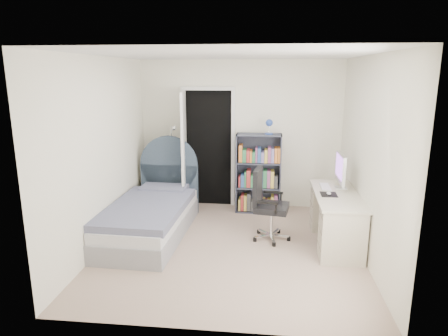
# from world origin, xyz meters

# --- Properties ---
(room_shell) EXTENTS (3.50, 3.70, 2.60)m
(room_shell) POSITION_xyz_m (0.00, 0.00, 1.25)
(room_shell) COLOR gray
(room_shell) RESTS_ON ground
(door) EXTENTS (0.92, 0.82, 2.06)m
(door) POSITION_xyz_m (-0.78, 1.51, 1.03)
(door) COLOR black
(door) RESTS_ON ground
(bed) EXTENTS (1.07, 2.14, 1.29)m
(bed) POSITION_xyz_m (-1.17, 0.35, 0.29)
(bed) COLOR gray
(bed) RESTS_ON ground
(nightstand) EXTENTS (0.40, 0.40, 0.59)m
(nightstand) POSITION_xyz_m (-1.48, 1.60, 0.39)
(nightstand) COLOR #DECC88
(nightstand) RESTS_ON ground
(floor_lamp) EXTENTS (0.21, 0.21, 1.45)m
(floor_lamp) POSITION_xyz_m (-1.10, 1.43, 0.59)
(floor_lamp) COLOR silver
(floor_lamp) RESTS_ON ground
(bookcase) EXTENTS (0.74, 0.32, 1.57)m
(bookcase) POSITION_xyz_m (0.34, 1.48, 0.61)
(bookcase) COLOR #3A3E4F
(bookcase) RESTS_ON ground
(desk) EXTENTS (0.58, 1.46, 1.19)m
(desk) POSITION_xyz_m (1.41, 0.30, 0.39)
(desk) COLOR beige
(desk) RESTS_ON ground
(office_chair) EXTENTS (0.54, 0.56, 1.02)m
(office_chair) POSITION_xyz_m (0.46, 0.35, 0.56)
(office_chair) COLOR silver
(office_chair) RESTS_ON ground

